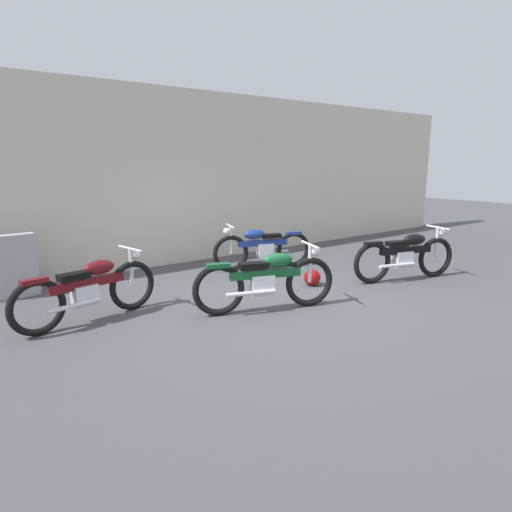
% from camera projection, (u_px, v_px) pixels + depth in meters
% --- Properties ---
extents(ground_plane, '(40.00, 40.00, 0.00)m').
position_uv_depth(ground_plane, '(282.00, 301.00, 6.77)').
color(ground_plane, '#47474C').
extents(building_wall, '(18.00, 0.30, 3.54)m').
position_uv_depth(building_wall, '(175.00, 178.00, 9.06)').
color(building_wall, beige).
rests_on(building_wall, ground_plane).
extents(stone_marker, '(0.72, 0.26, 1.00)m').
position_uv_depth(stone_marker, '(13.00, 267.00, 6.83)').
color(stone_marker, '#9E9EA3').
rests_on(stone_marker, ground_plane).
extents(helmet, '(0.29, 0.29, 0.29)m').
position_uv_depth(helmet, '(312.00, 277.00, 7.56)').
color(helmet, maroon).
rests_on(helmet, ground_plane).
extents(motorcycle_black, '(2.04, 0.85, 0.95)m').
position_uv_depth(motorcycle_black, '(406.00, 255.00, 7.87)').
color(motorcycle_black, black).
rests_on(motorcycle_black, ground_plane).
extents(motorcycle_maroon, '(2.02, 0.65, 0.92)m').
position_uv_depth(motorcycle_maroon, '(89.00, 289.00, 5.81)').
color(motorcycle_maroon, black).
rests_on(motorcycle_maroon, ground_plane).
extents(motorcycle_green, '(2.01, 0.91, 0.94)m').
position_uv_depth(motorcycle_green, '(267.00, 280.00, 6.22)').
color(motorcycle_green, black).
rests_on(motorcycle_green, ground_plane).
extents(motorcycle_blue, '(1.95, 0.86, 0.91)m').
position_uv_depth(motorcycle_blue, '(262.00, 247.00, 8.69)').
color(motorcycle_blue, black).
rests_on(motorcycle_blue, ground_plane).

